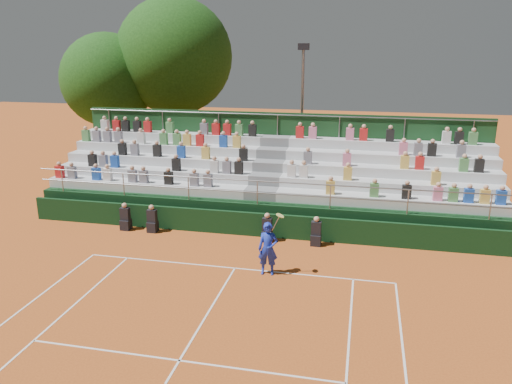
% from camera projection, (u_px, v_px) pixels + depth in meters
% --- Properties ---
extents(ground, '(90.00, 90.00, 0.00)m').
position_uv_depth(ground, '(235.00, 268.00, 17.59)').
color(ground, '#B7541E').
rests_on(ground, ground).
extents(courtside_wall, '(20.00, 0.15, 1.00)m').
position_uv_depth(courtside_wall, '(254.00, 224.00, 20.44)').
color(courtside_wall, black).
rests_on(courtside_wall, ground).
extents(line_officials, '(8.48, 0.40, 1.19)m').
position_uv_depth(line_officials, '(213.00, 226.00, 20.37)').
color(line_officials, black).
rests_on(line_officials, ground).
extents(grandstand, '(20.00, 5.20, 4.40)m').
position_uv_depth(grandstand, '(269.00, 189.00, 23.32)').
color(grandstand, black).
rests_on(grandstand, ground).
extents(tennis_player, '(0.89, 0.51, 2.22)m').
position_uv_depth(tennis_player, '(268.00, 249.00, 16.91)').
color(tennis_player, '#182EB8').
rests_on(tennis_player, ground).
extents(tree_west, '(5.77, 5.77, 8.35)m').
position_uv_depth(tree_west, '(108.00, 80.00, 31.00)').
color(tree_west, '#3D2A16').
rests_on(tree_west, ground).
extents(tree_east, '(7.20, 7.20, 10.49)m').
position_uv_depth(tree_east, '(175.00, 56.00, 31.16)').
color(tree_east, '#3D2A16').
rests_on(tree_east, ground).
extents(floodlight_mast, '(0.60, 0.25, 7.65)m').
position_uv_depth(floodlight_mast, '(302.00, 103.00, 27.43)').
color(floodlight_mast, gray).
rests_on(floodlight_mast, ground).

